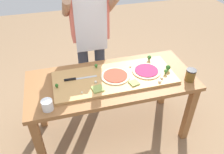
{
  "coord_description": "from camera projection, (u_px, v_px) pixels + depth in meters",
  "views": [
    {
      "loc": [
        -0.45,
        -1.67,
        2.06
      ],
      "look_at": [
        -0.0,
        -0.02,
        0.79
      ],
      "focal_mm": 36.36,
      "sensor_mm": 36.0,
      "label": 1
    }
  ],
  "objects": [
    {
      "name": "sauce_jar",
      "position": [
        190.0,
        75.0,
        2.12
      ],
      "size": [
        0.09,
        0.09,
        0.12
      ],
      "color": "brown",
      "rests_on": "prep_table"
    },
    {
      "name": "cutting_board",
      "position": [
        114.0,
        77.0,
        2.17
      ],
      "size": [
        1.16,
        0.47,
        0.02
      ],
      "primitive_type": "cube",
      "color": "tan",
      "rests_on": "prep_table"
    },
    {
      "name": "ground_plane",
      "position": [
        112.0,
        130.0,
        2.62
      ],
      "size": [
        8.0,
        8.0,
        0.0
      ],
      "primitive_type": "plane",
      "color": "#896B4C"
    },
    {
      "name": "chefs_knife",
      "position": [
        76.0,
        79.0,
        2.13
      ],
      "size": [
        0.31,
        0.02,
        0.02
      ],
      "color": "#B7BABF",
      "rests_on": "cutting_board"
    },
    {
      "name": "broccoli_floret_back_left",
      "position": [
        168.0,
        67.0,
        2.22
      ],
      "size": [
        0.05,
        0.05,
        0.06
      ],
      "color": "#366618",
      "rests_on": "cutting_board"
    },
    {
      "name": "cheese_crumble_e",
      "position": [
        162.0,
        78.0,
        2.13
      ],
      "size": [
        0.02,
        0.02,
        0.02
      ],
      "primitive_type": "cube",
      "rotation": [
        0.0,
        0.0,
        0.37
      ],
      "color": "silver",
      "rests_on": "cutting_board"
    },
    {
      "name": "flour_cup",
      "position": [
        47.0,
        106.0,
        1.83
      ],
      "size": [
        0.09,
        0.09,
        0.09
      ],
      "color": "white",
      "rests_on": "prep_table"
    },
    {
      "name": "pizza_whole_tomato_red",
      "position": [
        115.0,
        76.0,
        2.16
      ],
      "size": [
        0.28,
        0.28,
        0.02
      ],
      "color": "beige",
      "rests_on": "cutting_board"
    },
    {
      "name": "pizza_slice_near_right",
      "position": [
        134.0,
        83.0,
        2.07
      ],
      "size": [
        0.1,
        0.1,
        0.01
      ],
      "primitive_type": "cube",
      "rotation": [
        0.0,
        0.0,
        0.26
      ],
      "color": "#899E4C",
      "rests_on": "cutting_board"
    },
    {
      "name": "prep_table",
      "position": [
        112.0,
        88.0,
        2.24
      ],
      "size": [
        1.61,
        0.7,
        0.74
      ],
      "color": "brown",
      "rests_on": "ground"
    },
    {
      "name": "cheese_crumble_b",
      "position": [
        130.0,
        66.0,
        2.29
      ],
      "size": [
        0.02,
        0.02,
        0.01
      ],
      "primitive_type": "cube",
      "rotation": [
        0.0,
        0.0,
        0.5
      ],
      "color": "white",
      "rests_on": "cutting_board"
    },
    {
      "name": "broccoli_floret_front_right",
      "position": [
        57.0,
        86.0,
        2.02
      ],
      "size": [
        0.03,
        0.03,
        0.04
      ],
      "color": "#366618",
      "rests_on": "cutting_board"
    },
    {
      "name": "pizza_whole_beet_magenta",
      "position": [
        146.0,
        71.0,
        2.23
      ],
      "size": [
        0.28,
        0.28,
        0.02
      ],
      "color": "beige",
      "rests_on": "cutting_board"
    },
    {
      "name": "broccoli_floret_back_right",
      "position": [
        149.0,
        57.0,
        2.37
      ],
      "size": [
        0.04,
        0.04,
        0.06
      ],
      "color": "#3F7220",
      "rests_on": "cutting_board"
    },
    {
      "name": "cook_center",
      "position": [
        90.0,
        29.0,
        2.47
      ],
      "size": [
        0.54,
        0.39,
        1.67
      ],
      "color": "#333847",
      "rests_on": "ground"
    },
    {
      "name": "broccoli_floret_back_mid",
      "position": [
        166.0,
        71.0,
        2.18
      ],
      "size": [
        0.04,
        0.04,
        0.05
      ],
      "color": "#487A23",
      "rests_on": "cutting_board"
    },
    {
      "name": "cheese_crumble_d",
      "position": [
        82.0,
        92.0,
        1.97
      ],
      "size": [
        0.02,
        0.02,
        0.01
      ],
      "primitive_type": "cube",
      "rotation": [
        0.0,
        0.0,
        1.26
      ],
      "color": "silver",
      "rests_on": "cutting_board"
    },
    {
      "name": "cheese_crumble_c",
      "position": [
        96.0,
        82.0,
        2.08
      ],
      "size": [
        0.03,
        0.03,
        0.02
      ],
      "primitive_type": "cube",
      "rotation": [
        0.0,
        0.0,
        0.53
      ],
      "color": "white",
      "rests_on": "cutting_board"
    },
    {
      "name": "pizza_slice_far_right",
      "position": [
        98.0,
        89.0,
        2.01
      ],
      "size": [
        0.11,
        0.11,
        0.01
      ],
      "primitive_type": "cube",
      "rotation": [
        0.0,
        0.0,
        0.15
      ],
      "color": "#899E4C",
      "rests_on": "cutting_board"
    },
    {
      "name": "cheese_crumble_a",
      "position": [
        160.0,
        81.0,
        2.09
      ],
      "size": [
        0.02,
        0.02,
        0.02
      ],
      "primitive_type": "cube",
      "rotation": [
        0.0,
        0.0,
        0.25
      ],
      "color": "white",
      "rests_on": "cutting_board"
    },
    {
      "name": "broccoli_floret_front_mid",
      "position": [
        96.0,
        66.0,
        2.27
      ],
      "size": [
        0.03,
        0.03,
        0.04
      ],
      "color": "#3F7220",
      "rests_on": "cutting_board"
    }
  ]
}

